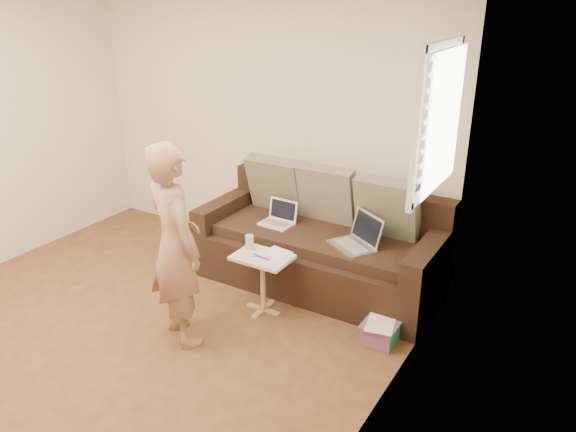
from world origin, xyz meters
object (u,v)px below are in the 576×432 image
Objects in this scene: laptop_silver at (351,247)px; striped_box at (380,332)px; side_table at (263,284)px; sofa at (319,241)px; drinking_glass at (250,242)px; person at (175,245)px; laptop_white at (276,225)px.

laptop_silver is 0.77m from striped_box.
laptop_silver is 0.80m from side_table.
sofa is at bearing -169.10° from laptop_silver.
striped_box is at bearing 4.91° from side_table.
laptop_silver reaches higher than side_table.
sofa reaches higher than drinking_glass.
person reaches higher than drinking_glass.
side_table is at bearing -65.30° from laptop_white.
laptop_silver is 0.86m from drinking_glass.
drinking_glass is (-0.17, 0.06, 0.32)m from side_table.
person is at bearing -95.64° from laptop_silver.
sofa is 0.43m from laptop_white.
striped_box is (1.19, 0.03, -0.49)m from drinking_glass.
laptop_white is 2.47× the size of drinking_glass.
drinking_glass is at bearing -79.46° from laptop_white.
laptop_silver is at bearing 42.68° from side_table.
drinking_glass reaches higher than laptop_white.
sofa is 4.27× the size of side_table.
striped_box is at bearing -127.21° from person.
side_table is at bearing -93.16° from person.
laptop_white is 0.69m from side_table.
striped_box is at bearing -10.58° from laptop_silver.
laptop_white is 0.19× the size of person.
laptop_white is 0.54m from drinking_glass.
person is at bearing -91.70° from laptop_white.
laptop_silver reaches higher than striped_box.
laptop_white is 1.42m from striped_box.
striped_box is (1.36, 0.73, -0.71)m from person.
striped_box is (1.26, -0.51, -0.44)m from laptop_white.
drinking_glass is at bearing -119.10° from sofa.
laptop_white is at bearing 97.62° from drinking_glass.
person reaches higher than side_table.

